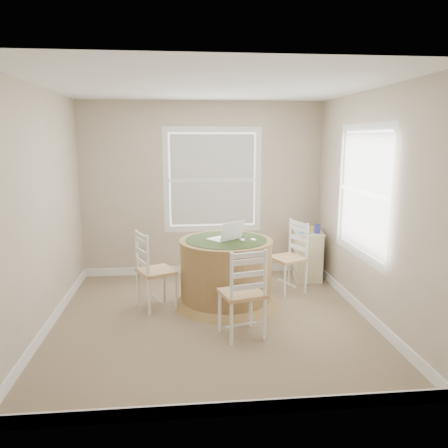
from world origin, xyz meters
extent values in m
cube|color=#8E745A|center=(0.00, 0.00, -0.01)|extent=(3.60, 3.60, 0.02)
cube|color=white|center=(0.00, 0.00, 2.61)|extent=(3.60, 3.60, 0.02)
cube|color=#C1B098|center=(0.00, 1.81, 1.30)|extent=(3.60, 0.02, 2.60)
cube|color=#C1B098|center=(0.00, -1.81, 1.30)|extent=(3.60, 0.02, 2.60)
cube|color=#C1B098|center=(-1.81, 0.00, 1.30)|extent=(0.02, 3.60, 2.60)
cube|color=#C1B098|center=(1.81, 0.00, 1.30)|extent=(0.02, 3.60, 2.60)
cube|color=white|center=(0.00, 1.79, 0.06)|extent=(3.60, 0.02, 0.12)
cube|color=white|center=(0.00, -1.79, 0.06)|extent=(3.60, 0.02, 0.12)
cube|color=white|center=(-1.79, 0.00, 0.06)|extent=(0.02, 3.60, 0.12)
cube|color=white|center=(1.79, 0.00, 0.06)|extent=(0.02, 3.60, 0.12)
cylinder|color=#956943|center=(0.22, 0.49, 0.45)|extent=(1.14, 1.14, 0.74)
cone|color=#956943|center=(0.22, 0.49, 0.04)|extent=(1.34, 1.34, 0.08)
cylinder|color=#956943|center=(0.22, 0.49, 0.81)|extent=(1.16, 1.16, 0.03)
cylinder|color=#2D441D|center=(0.22, 0.49, 0.83)|extent=(1.01, 1.01, 0.01)
cone|color=#2D441D|center=(0.22, 0.49, 0.77)|extent=(1.12, 1.12, 0.10)
cube|color=white|center=(0.20, 0.55, 0.83)|extent=(0.44, 0.42, 0.02)
cube|color=silver|center=(0.20, 0.55, 0.84)|extent=(0.32, 0.29, 0.00)
cube|color=black|center=(0.29, 0.42, 0.96)|extent=(0.33, 0.27, 0.23)
ellipsoid|color=white|center=(0.41, 0.43, 0.84)|extent=(0.09, 0.12, 0.04)
cube|color=#B7BABF|center=(0.55, 0.46, 0.83)|extent=(0.07, 0.10, 0.02)
cube|color=black|center=(0.41, 0.59, 0.83)|extent=(0.07, 0.06, 0.02)
cube|color=#F3ECB6|center=(1.53, 1.37, 0.35)|extent=(0.44, 0.56, 0.70)
cube|color=#F3ECB6|center=(1.53, 1.37, 0.71)|extent=(0.47, 0.59, 0.02)
cube|color=#C3AD90|center=(1.35, 1.40, 0.14)|extent=(0.07, 0.43, 0.15)
cube|color=#C3AD90|center=(1.35, 1.40, 0.35)|extent=(0.07, 0.43, 0.15)
cube|color=#C3AD90|center=(1.35, 1.40, 0.56)|extent=(0.07, 0.43, 0.15)
cube|color=#5992CD|center=(1.42, 1.26, 0.77)|extent=(0.14, 0.14, 0.10)
cube|color=#F2EA55|center=(1.61, 1.43, 0.75)|extent=(0.16, 0.12, 0.06)
cube|color=navy|center=(1.62, 1.27, 0.78)|extent=(0.09, 0.09, 0.12)
cylinder|color=beige|center=(1.50, 1.53, 0.76)|extent=(0.07, 0.07, 0.09)
camera|label=1|loc=(-0.33, -4.73, 2.06)|focal=35.00mm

